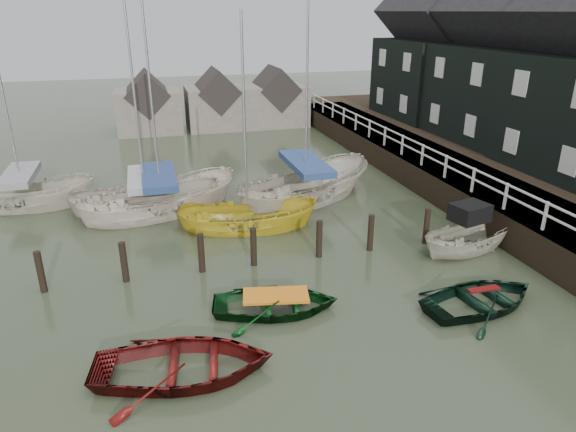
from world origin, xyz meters
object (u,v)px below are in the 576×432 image
object	(u,v)px
sailboat_b	(162,210)
sailboat_e	(26,205)
sailboat_a	(147,210)
rowboat_green	(276,310)
sailboat_c	(248,227)
sailboat_d	(305,198)
rowboat_dkgreen	(481,306)
rowboat_red	(185,375)
motorboat	(468,246)

from	to	relation	value
sailboat_b	sailboat_e	size ratio (longest dim) A/B	1.20
sailboat_a	rowboat_green	bearing A→B (deg)	-155.21
sailboat_c	sailboat_d	distance (m)	4.22
sailboat_b	sailboat_c	world-z (taller)	sailboat_b
sailboat_a	sailboat_e	size ratio (longest dim) A/B	1.13
rowboat_dkgreen	sailboat_e	bearing A→B (deg)	40.65
rowboat_red	rowboat_dkgreen	xyz separation A→B (m)	(8.89, 0.75, 0.00)
sailboat_b	sailboat_e	world-z (taller)	sailboat_b
rowboat_red	rowboat_green	bearing A→B (deg)	-43.68
rowboat_red	sailboat_d	distance (m)	13.07
rowboat_red	sailboat_c	xyz separation A→B (m)	(3.34, 8.64, 0.01)
sailboat_a	sailboat_d	distance (m)	7.27
motorboat	sailboat_e	distance (m)	19.26
rowboat_green	sailboat_e	distance (m)	14.56
rowboat_dkgreen	sailboat_e	xyz separation A→B (m)	(-14.81, 13.05, 0.06)
sailboat_c	rowboat_red	bearing A→B (deg)	170.59
rowboat_dkgreen	sailboat_d	bearing A→B (deg)	4.05
sailboat_b	sailboat_d	xyz separation A→B (m)	(6.62, -0.14, 0.00)
rowboat_red	sailboat_d	size ratio (longest dim) A/B	0.34
rowboat_red	sailboat_c	bearing A→B (deg)	-12.31
rowboat_red	sailboat_c	world-z (taller)	sailboat_c
sailboat_c	sailboat_d	xyz separation A→B (m)	(3.32, 2.61, 0.05)
rowboat_dkgreen	sailboat_a	bearing A→B (deg)	33.18
sailboat_c	sailboat_e	world-z (taller)	sailboat_c
rowboat_dkgreen	sailboat_b	size ratio (longest dim) A/B	0.35
rowboat_red	sailboat_b	distance (m)	11.39
sailboat_a	sailboat_b	size ratio (longest dim) A/B	0.94
rowboat_dkgreen	sailboat_d	xyz separation A→B (m)	(-2.23, 10.49, 0.06)
motorboat	sailboat_e	size ratio (longest dim) A/B	0.48
motorboat	rowboat_red	bearing A→B (deg)	98.67
rowboat_green	sailboat_d	bearing A→B (deg)	-11.18
sailboat_d	sailboat_b	bearing A→B (deg)	65.29
rowboat_red	sailboat_e	xyz separation A→B (m)	(-5.92, 13.81, 0.06)
rowboat_red	sailboat_b	xyz separation A→B (m)	(0.04, 11.38, 0.06)
sailboat_c	sailboat_d	bearing A→B (deg)	-40.16
sailboat_b	sailboat_c	distance (m)	4.29
motorboat	sailboat_b	distance (m)	12.90
sailboat_c	rowboat_green	bearing A→B (deg)	-172.40
rowboat_red	sailboat_e	bearing A→B (deg)	32.02
sailboat_a	sailboat_d	bearing A→B (deg)	-88.50
rowboat_green	sailboat_e	xyz separation A→B (m)	(-8.79, 11.60, 0.06)
rowboat_dkgreen	sailboat_b	world-z (taller)	sailboat_b
motorboat	sailboat_a	distance (m)	13.57
sailboat_d	rowboat_dkgreen	bearing A→B (deg)	168.53
rowboat_dkgreen	motorboat	bearing A→B (deg)	-36.60
motorboat	rowboat_green	bearing A→B (deg)	91.95
sailboat_e	rowboat_green	bearing A→B (deg)	-133.87
rowboat_red	rowboat_green	world-z (taller)	rowboat_red
sailboat_b	sailboat_c	size ratio (longest dim) A/B	1.18
motorboat	sailboat_c	distance (m)	8.65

